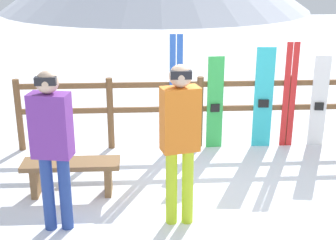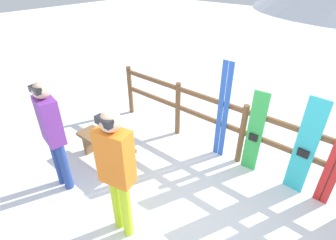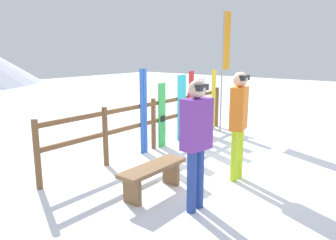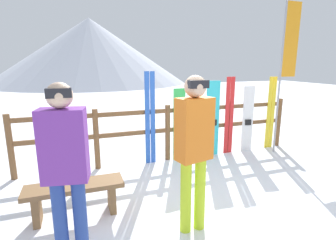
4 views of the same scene
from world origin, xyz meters
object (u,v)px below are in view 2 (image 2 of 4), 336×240
at_px(ski_pair_blue, 223,112).
at_px(snowboard_cyan, 305,148).
at_px(person_orange, 116,167).
at_px(snowboard_green, 255,133).
at_px(person_purple, 52,130).
at_px(bench, 106,146).

bearing_deg(ski_pair_blue, snowboard_cyan, -0.14).
bearing_deg(ski_pair_blue, person_orange, -93.09).
distance_m(person_orange, ski_pair_blue, 2.20).
height_order(ski_pair_blue, snowboard_green, ski_pair_blue).
bearing_deg(person_orange, person_purple, -177.87).
relative_size(bench, snowboard_green, 0.83).
relative_size(ski_pair_blue, snowboard_cyan, 1.13).
xyz_separation_m(ski_pair_blue, snowboard_green, (0.60, -0.00, -0.17)).
distance_m(person_orange, snowboard_green, 2.33).
bearing_deg(snowboard_green, ski_pair_blue, 179.67).
xyz_separation_m(person_purple, ski_pair_blue, (1.44, 2.24, -0.16)).
distance_m(bench, person_orange, 1.66).
height_order(person_purple, ski_pair_blue, ski_pair_blue).
height_order(bench, ski_pair_blue, ski_pair_blue).
xyz_separation_m(person_purple, person_orange, (1.32, 0.05, 0.03)).
bearing_deg(snowboard_cyan, person_orange, -123.67).
bearing_deg(bench, snowboard_green, 35.92).
bearing_deg(person_purple, snowboard_cyan, 38.84).
relative_size(bench, person_orange, 0.66).
height_order(bench, person_purple, person_purple).
xyz_separation_m(person_orange, snowboard_green, (0.71, 2.19, -0.35)).
height_order(person_orange, snowboard_green, person_orange).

